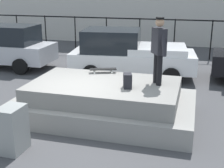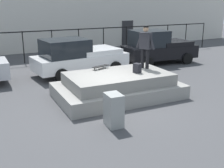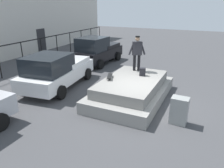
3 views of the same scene
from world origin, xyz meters
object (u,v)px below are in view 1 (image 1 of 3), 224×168
(skateboard, at_px, (103,69))
(car_silver_hatchback_near, at_px, (1,45))
(backpack, at_px, (128,81))
(car_white_pickup_mid, at_px, (129,53))
(skateboarder, at_px, (159,46))
(utility_box, at_px, (13,129))

(skateboard, distance_m, car_silver_hatchback_near, 6.31)
(backpack, xyz_separation_m, car_white_pickup_mid, (-0.91, 4.28, -0.23))
(skateboarder, distance_m, skateboard, 2.01)
(car_silver_hatchback_near, bearing_deg, skateboarder, -27.44)
(skateboarder, height_order, backpack, skateboarder)
(utility_box, bearing_deg, skateboarder, 45.64)
(skateboard, distance_m, utility_box, 3.44)
(skateboard, bearing_deg, skateboarder, -21.92)
(skateboard, relative_size, utility_box, 0.80)
(skateboard, bearing_deg, backpack, -50.20)
(skateboarder, height_order, utility_box, skateboarder)
(backpack, bearing_deg, skateboarder, -69.33)
(skateboard, xyz_separation_m, car_white_pickup_mid, (0.09, 3.08, -0.14))
(backpack, distance_m, car_silver_hatchback_near, 7.79)
(skateboarder, relative_size, skateboard, 2.13)
(backpack, height_order, car_silver_hatchback_near, car_silver_hatchback_near)
(skateboarder, xyz_separation_m, car_white_pickup_mid, (-1.58, 3.75, -1.03))
(car_silver_hatchback_near, bearing_deg, backpack, -33.18)
(car_silver_hatchback_near, xyz_separation_m, car_white_pickup_mid, (5.61, 0.02, -0.05))
(car_white_pickup_mid, height_order, utility_box, car_white_pickup_mid)
(car_white_pickup_mid, bearing_deg, skateboarder, -67.11)
(skateboarder, xyz_separation_m, utility_box, (-2.67, -2.57, -1.43))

